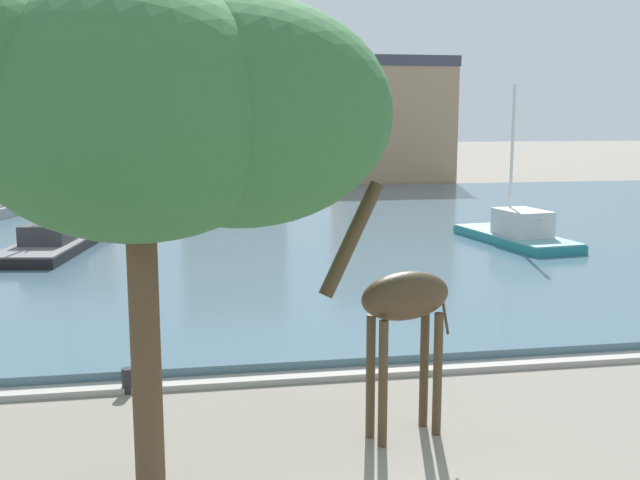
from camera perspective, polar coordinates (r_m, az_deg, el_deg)
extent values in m
cube|color=#476675|center=(35.40, -4.77, 0.88)|extent=(78.03, 40.06, 0.30)
cube|color=#ADA89E|center=(15.84, 2.15, -10.17)|extent=(78.03, 0.50, 0.12)
cylinder|color=#42331E|center=(12.40, 4.83, -10.90)|extent=(0.16, 0.16, 2.13)
cylinder|color=#42331E|center=(12.73, 3.88, -10.35)|extent=(0.16, 0.16, 2.13)
cylinder|color=#42331E|center=(12.96, 8.96, -10.08)|extent=(0.16, 0.16, 2.13)
cylinder|color=#42331E|center=(13.27, 7.95, -9.58)|extent=(0.16, 0.16, 2.13)
ellipsoid|color=#42331E|center=(12.44, 6.56, -4.26)|extent=(1.76, 1.05, 0.81)
cylinder|color=#42331E|center=(11.72, 2.40, 0.04)|extent=(1.14, 0.53, 1.82)
ellipsoid|color=#42331E|center=(11.40, 0.41, 4.13)|extent=(0.56, 0.40, 0.27)
cone|color=#42331E|center=(11.33, 0.56, 5.17)|extent=(0.06, 0.06, 0.16)
cone|color=#42331E|center=(11.45, 0.26, 5.22)|extent=(0.06, 0.06, 0.16)
cylinder|color=#42331E|center=(12.95, 9.46, -5.33)|extent=(0.23, 0.11, 0.86)
cube|color=#939399|center=(43.40, -22.10, 2.11)|extent=(3.77, 6.93, 0.79)
ellipsoid|color=#939399|center=(46.16, -20.13, 2.62)|extent=(2.25, 2.73, 0.75)
cube|color=#B1B1B5|center=(43.36, -22.13, 2.66)|extent=(3.69, 6.79, 0.06)
cube|color=silver|center=(42.87, -22.51, 3.33)|extent=(1.91, 2.62, 1.07)
cylinder|color=silver|center=(43.58, -22.03, 6.50)|extent=(0.12, 0.12, 5.82)
cylinder|color=silver|center=(42.70, -22.65, 3.71)|extent=(0.80, 2.26, 0.08)
cube|color=teal|center=(31.35, 14.64, -0.19)|extent=(3.07, 6.59, 0.63)
ellipsoid|color=teal|center=(33.90, 11.92, 0.61)|extent=(2.29, 2.47, 0.60)
cube|color=#6EA5A8|center=(31.30, 14.66, 0.44)|extent=(3.01, 6.45, 0.06)
cube|color=silver|center=(30.83, 15.18, 1.29)|extent=(1.85, 2.41, 1.02)
cylinder|color=silver|center=(31.39, 14.42, 5.94)|extent=(0.12, 0.12, 6.01)
cylinder|color=silver|center=(30.65, 15.36, 1.87)|extent=(0.38, 2.21, 0.08)
cube|color=black|center=(30.81, -19.26, -0.55)|extent=(3.62, 8.72, 0.67)
ellipsoid|color=black|center=(34.59, -17.20, 0.59)|extent=(2.53, 3.25, 0.63)
cube|color=slate|center=(30.75, -19.29, 0.12)|extent=(3.55, 8.55, 0.06)
cube|color=#333338|center=(30.10, -19.71, 0.65)|extent=(2.07, 3.18, 0.72)
cylinder|color=silver|center=(31.04, -19.23, 5.91)|extent=(0.12, 0.12, 6.20)
cylinder|color=silver|center=(29.83, -19.89, 1.51)|extent=(0.54, 2.94, 0.08)
cylinder|color=brown|center=(10.88, -13.16, -8.12)|extent=(0.42, 0.42, 4.26)
ellipsoid|color=#336B38|center=(10.40, -13.84, 9.36)|extent=(4.61, 4.61, 3.46)
ellipsoid|color=#336B38|center=(10.71, -6.14, 9.62)|extent=(4.31, 4.31, 3.23)
cylinder|color=#232326|center=(15.37, -14.44, -10.34)|extent=(0.24, 0.24, 0.50)
cube|color=#C6B293|center=(59.81, -18.51, 7.31)|extent=(6.00, 5.77, 7.43)
cube|color=brown|center=(59.84, -18.72, 11.24)|extent=(6.12, 5.88, 0.80)
cube|color=tan|center=(58.98, -6.83, 8.79)|extent=(7.92, 5.72, 9.67)
cube|color=brown|center=(59.16, -6.93, 13.87)|extent=(8.08, 5.83, 0.80)
cube|color=tan|center=(59.91, 5.58, 8.57)|extent=(8.86, 5.32, 9.15)
cube|color=#42424C|center=(60.05, 5.65, 13.32)|extent=(9.04, 5.43, 0.80)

